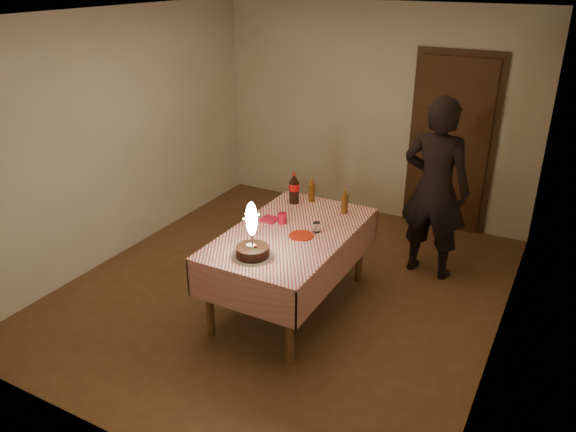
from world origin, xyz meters
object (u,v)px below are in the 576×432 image
(photographer, at_px, (435,189))
(red_plate, at_px, (301,236))
(red_cup, at_px, (282,218))
(clear_cup, at_px, (317,227))
(dining_table, at_px, (291,242))
(amber_bottle_left, at_px, (312,190))
(cola_bottle, at_px, (294,188))
(birthday_cake, at_px, (252,243))
(amber_bottle_right, at_px, (345,202))

(photographer, bearing_deg, red_plate, -122.77)
(red_cup, xyz_separation_m, clear_cup, (0.36, -0.02, -0.01))
(red_cup, distance_m, photographer, 1.59)
(red_plate, xyz_separation_m, red_cup, (-0.28, 0.16, 0.05))
(dining_table, distance_m, amber_bottle_left, 0.78)
(cola_bottle, relative_size, amber_bottle_left, 1.25)
(cola_bottle, bearing_deg, red_cup, -74.54)
(birthday_cake, distance_m, photographer, 2.08)
(red_plate, height_order, cola_bottle, cola_bottle)
(red_cup, distance_m, amber_bottle_right, 0.64)
(red_plate, relative_size, amber_bottle_left, 0.86)
(cola_bottle, bearing_deg, dining_table, -64.59)
(birthday_cake, bearing_deg, amber_bottle_right, 74.90)
(red_cup, relative_size, cola_bottle, 0.31)
(birthday_cake, distance_m, amber_bottle_left, 1.30)
(clear_cup, distance_m, cola_bottle, 0.71)
(dining_table, xyz_separation_m, birthday_cake, (-0.06, -0.56, 0.22))
(red_cup, relative_size, amber_bottle_right, 0.39)
(cola_bottle, bearing_deg, clear_cup, -45.31)
(birthday_cake, bearing_deg, cola_bottle, 101.33)
(red_plate, bearing_deg, amber_bottle_right, 77.94)
(birthday_cake, relative_size, clear_cup, 5.37)
(dining_table, distance_m, red_cup, 0.25)
(clear_cup, xyz_separation_m, amber_bottle_right, (0.06, 0.50, 0.07))
(birthday_cake, height_order, red_cup, birthday_cake)
(cola_bottle, distance_m, photographer, 1.40)
(birthday_cake, bearing_deg, dining_table, 84.31)
(amber_bottle_right, bearing_deg, cola_bottle, -179.92)
(red_plate, bearing_deg, cola_bottle, 122.73)
(birthday_cake, xyz_separation_m, photographer, (1.01, 1.82, 0.04))
(red_plate, bearing_deg, red_cup, 150.23)
(red_cup, xyz_separation_m, amber_bottle_left, (0.00, 0.61, 0.07))
(red_cup, height_order, clear_cup, red_cup)
(red_plate, xyz_separation_m, clear_cup, (0.08, 0.14, 0.04))
(clear_cup, relative_size, amber_bottle_right, 0.35)
(red_plate, relative_size, clear_cup, 2.44)
(cola_bottle, height_order, photographer, photographer)
(red_cup, bearing_deg, red_plate, -29.77)
(dining_table, relative_size, red_plate, 7.82)
(dining_table, xyz_separation_m, photographer, (0.95, 1.26, 0.26))
(dining_table, xyz_separation_m, cola_bottle, (-0.29, 0.61, 0.26))
(birthday_cake, bearing_deg, photographer, 60.96)
(red_cup, bearing_deg, amber_bottle_right, 49.24)
(dining_table, height_order, red_plate, red_plate)
(dining_table, bearing_deg, cola_bottle, 115.41)
(red_plate, height_order, red_cup, red_cup)
(amber_bottle_right, bearing_deg, red_cup, -130.76)
(photographer, bearing_deg, amber_bottle_left, -154.67)
(clear_cup, xyz_separation_m, amber_bottle_left, (-0.36, 0.62, 0.07))
(birthday_cake, height_order, red_plate, birthday_cake)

